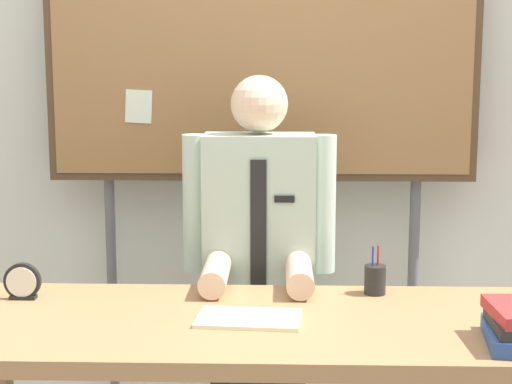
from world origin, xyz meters
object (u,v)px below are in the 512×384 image
(desk_clock, at_px, (22,283))
(desk, at_px, (254,346))
(person, at_px, (259,286))
(bulletin_board, at_px, (262,50))
(open_notebook, at_px, (249,319))
(pen_holder, at_px, (375,279))

(desk_clock, bearing_deg, desk, -13.03)
(desk_clock, bearing_deg, person, 27.42)
(person, height_order, bulletin_board, bulletin_board)
(bulletin_board, xyz_separation_m, desk_clock, (-0.74, -0.76, -0.74))
(desk_clock, bearing_deg, open_notebook, -14.78)
(desk, distance_m, desk_clock, 0.78)
(person, height_order, desk_clock, person)
(desk_clock, bearing_deg, bulletin_board, 45.74)
(person, bearing_deg, desk_clock, -152.58)
(desk, xyz_separation_m, desk_clock, (-0.74, 0.17, 0.14))
(bulletin_board, bearing_deg, desk_clock, -134.26)
(desk, relative_size, person, 1.32)
(person, relative_size, desk_clock, 12.20)
(bulletin_board, distance_m, desk_clock, 1.30)
(bulletin_board, bearing_deg, person, -90.01)
(bulletin_board, xyz_separation_m, open_notebook, (-0.02, -0.96, -0.79))
(desk_clock, bearing_deg, pen_holder, 4.66)
(desk_clock, distance_m, pen_holder, 1.13)
(pen_holder, bearing_deg, desk_clock, -175.34)
(open_notebook, xyz_separation_m, pen_holder, (0.40, 0.28, 0.04))
(person, height_order, pen_holder, person)
(person, distance_m, pen_holder, 0.50)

